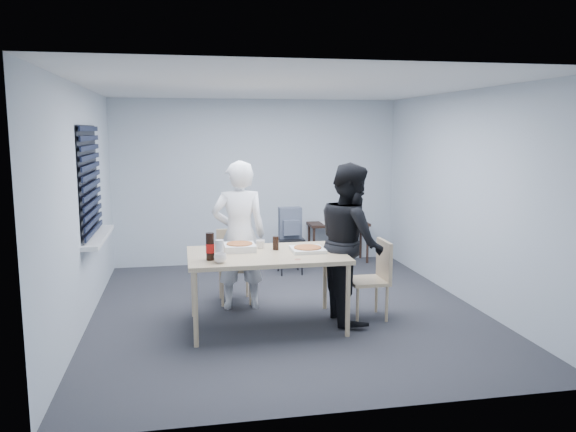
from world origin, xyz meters
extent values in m
plane|color=#313137|center=(0.00, 0.00, 0.00)|extent=(5.00, 5.00, 0.00)
plane|color=white|center=(0.00, 0.00, 2.60)|extent=(5.00, 5.00, 0.00)
plane|color=silver|center=(0.00, 2.50, 1.30)|extent=(4.50, 0.00, 4.50)
plane|color=silver|center=(0.00, -2.50, 1.30)|extent=(4.50, 0.00, 4.50)
plane|color=silver|center=(-2.25, 0.00, 1.30)|extent=(0.00, 5.00, 5.00)
plane|color=silver|center=(2.25, 0.00, 1.30)|extent=(0.00, 5.00, 5.00)
plane|color=black|center=(-2.23, 0.40, 1.55)|extent=(0.00, 1.30, 1.30)
cube|color=black|center=(-2.21, 0.40, 1.55)|extent=(0.04, 1.30, 1.25)
cube|color=silver|center=(-2.16, 0.40, 0.89)|extent=(0.18, 1.42, 0.05)
cube|color=tan|center=(-0.32, -0.51, 0.79)|extent=(1.67, 1.06, 0.04)
cylinder|color=tan|center=(-1.09, -0.97, 0.38)|extent=(0.05, 0.05, 0.77)
cylinder|color=tan|center=(-1.09, -0.04, 0.38)|extent=(0.05, 0.05, 0.77)
cylinder|color=tan|center=(0.46, -0.97, 0.38)|extent=(0.05, 0.05, 0.77)
cylinder|color=tan|center=(0.46, -0.04, 0.38)|extent=(0.05, 0.05, 0.77)
cube|color=tan|center=(-0.57, 0.44, 0.43)|extent=(0.42, 0.42, 0.04)
cube|color=tan|center=(-0.57, 0.63, 0.67)|extent=(0.42, 0.04, 0.44)
cylinder|color=tan|center=(-0.74, 0.27, 0.21)|extent=(0.03, 0.03, 0.41)
cylinder|color=tan|center=(-0.74, 0.61, 0.21)|extent=(0.03, 0.03, 0.41)
cylinder|color=tan|center=(-0.40, 0.27, 0.21)|extent=(0.03, 0.03, 0.41)
cylinder|color=tan|center=(-0.40, 0.61, 0.21)|extent=(0.03, 0.03, 0.41)
cube|color=tan|center=(0.85, -0.45, 0.43)|extent=(0.42, 0.42, 0.04)
cube|color=tan|center=(1.04, -0.45, 0.67)|extent=(0.04, 0.42, 0.44)
cylinder|color=tan|center=(0.68, -0.62, 0.21)|extent=(0.03, 0.03, 0.41)
cylinder|color=tan|center=(0.68, -0.28, 0.21)|extent=(0.03, 0.03, 0.41)
cylinder|color=tan|center=(1.02, -0.62, 0.21)|extent=(0.03, 0.03, 0.41)
cylinder|color=tan|center=(1.02, -0.28, 0.21)|extent=(0.03, 0.03, 0.41)
imported|color=white|center=(-0.53, 0.20, 0.89)|extent=(0.65, 0.42, 1.77)
imported|color=black|center=(0.64, -0.45, 0.89)|extent=(0.47, 0.86, 1.77)
cube|color=#36231A|center=(1.28, 2.28, 0.62)|extent=(0.96, 0.43, 0.04)
cylinder|color=#36231A|center=(0.83, 2.11, 0.30)|extent=(0.04, 0.04, 0.60)
cylinder|color=#36231A|center=(0.83, 2.45, 0.30)|extent=(0.04, 0.04, 0.60)
cylinder|color=#36231A|center=(1.72, 2.11, 0.30)|extent=(0.04, 0.04, 0.60)
cylinder|color=#36231A|center=(1.72, 2.45, 0.30)|extent=(0.04, 0.04, 0.60)
cube|color=black|center=(0.37, 1.70, 0.51)|extent=(0.39, 0.39, 0.04)
cylinder|color=black|center=(0.22, 1.54, 0.25)|extent=(0.04, 0.04, 0.49)
cylinder|color=black|center=(0.22, 1.85, 0.25)|extent=(0.04, 0.04, 0.49)
cylinder|color=black|center=(0.52, 1.54, 0.25)|extent=(0.04, 0.04, 0.49)
cylinder|color=black|center=(0.52, 1.85, 0.25)|extent=(0.04, 0.04, 0.49)
cube|color=slate|center=(0.37, 1.70, 0.76)|extent=(0.33, 0.17, 0.46)
cube|color=slate|center=(0.37, 1.58, 0.71)|extent=(0.24, 0.07, 0.22)
cube|color=white|center=(-0.58, -0.32, 0.83)|extent=(0.34, 0.34, 0.04)
cube|color=white|center=(-0.58, -0.32, 0.87)|extent=(0.34, 0.34, 0.04)
cylinder|color=#CC7F38|center=(-0.58, -0.32, 0.89)|extent=(0.28, 0.28, 0.01)
cube|color=white|center=(0.14, -0.50, 0.83)|extent=(0.35, 0.35, 0.04)
cylinder|color=#CC7F38|center=(0.14, -0.50, 0.86)|extent=(0.30, 0.30, 0.01)
imported|color=white|center=(-0.83, -0.86, 0.86)|extent=(0.17, 0.17, 0.10)
imported|color=white|center=(-0.34, -0.24, 0.86)|extent=(0.10, 0.10, 0.09)
cylinder|color=black|center=(-0.19, -0.36, 0.89)|extent=(0.09, 0.09, 0.15)
cylinder|color=black|center=(-0.92, -0.71, 0.95)|extent=(0.08, 0.08, 0.28)
cylinder|color=red|center=(-0.92, -0.71, 0.93)|extent=(0.09, 0.09, 0.09)
cylinder|color=silver|center=(-0.83, -0.74, 0.92)|extent=(0.11, 0.11, 0.21)
torus|color=red|center=(-0.05, -0.86, 0.81)|extent=(0.06, 0.06, 0.00)
cube|color=white|center=(1.13, 2.29, 0.65)|extent=(0.25, 0.33, 0.01)
cube|color=black|center=(1.50, 2.33, 0.68)|extent=(0.19, 0.16, 0.07)
camera|label=1|loc=(-1.19, -6.33, 2.12)|focal=35.00mm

